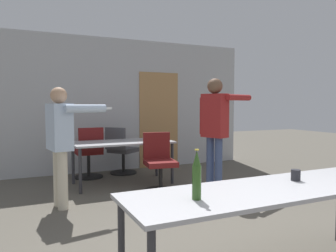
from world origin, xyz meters
name	(u,v)px	position (x,y,z in m)	size (l,w,h in m)	color
back_wall	(110,105)	(0.03, 5.10, 1.34)	(6.16, 0.12, 2.71)	#B2B5B7
conference_table_near	(273,195)	(0.06, 0.40, 0.67)	(2.36, 0.69, 0.73)	#A8A8AD
conference_table_far	(123,145)	(-0.08, 3.86, 0.66)	(1.67, 0.81, 0.73)	#A8A8AD
person_center_tall	(61,136)	(-1.20, 2.95, 0.95)	(0.81, 0.64, 1.59)	beige
person_right_polo	(215,123)	(1.08, 2.79, 1.08)	(0.89, 0.54, 1.76)	#3D4C75
office_chair_near_pushed	(121,152)	(0.12, 4.63, 0.43)	(0.69, 0.67, 0.92)	black
office_chair_far_left	(159,164)	(0.31, 3.20, 0.42)	(0.53, 0.58, 0.91)	black
office_chair_far_right	(89,154)	(-0.52, 4.51, 0.45)	(0.52, 0.55, 0.95)	black
beer_bottle	(197,176)	(-0.64, 0.36, 0.89)	(0.06, 0.06, 0.34)	#2D511E
drink_cup	(296,175)	(0.38, 0.48, 0.78)	(0.08, 0.08, 0.09)	#232328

